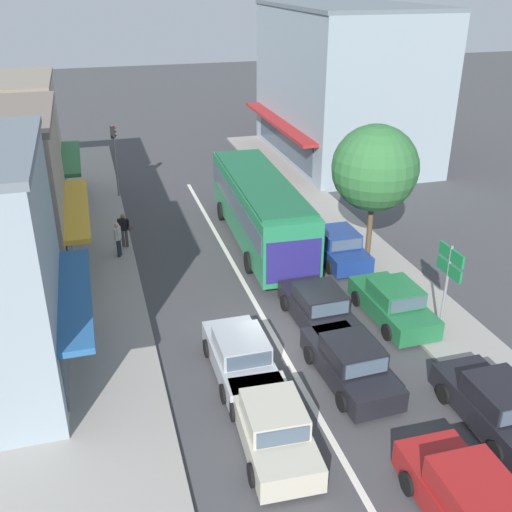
{
  "coord_description": "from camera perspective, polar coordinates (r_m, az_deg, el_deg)",
  "views": [
    {
      "loc": [
        -5.6,
        -16.96,
        11.95
      ],
      "look_at": [
        0.53,
        4.62,
        1.2
      ],
      "focal_mm": 42.0,
      "sensor_mm": 36.0,
      "label": 1
    }
  ],
  "objects": [
    {
      "name": "parked_sedan_kerb_front",
      "position": [
        18.97,
        21.96,
        -13.13
      ],
      "size": [
        1.93,
        4.21,
        1.47
      ],
      "color": "black",
      "rests_on": "ground"
    },
    {
      "name": "sedan_behind_bus_near",
      "position": [
        17.03,
        1.63,
        -15.93
      ],
      "size": [
        2.04,
        4.27,
        1.47
      ],
      "color": "#B7B29E",
      "rests_on": "ground"
    },
    {
      "name": "pedestrian_with_handbag_near",
      "position": [
        28.58,
        -12.45,
        2.59
      ],
      "size": [
        0.65,
        0.41,
        1.63
      ],
      "color": "#4C4742",
      "rests_on": "sidewalk_left"
    },
    {
      "name": "directional_road_sign",
      "position": [
        21.43,
        17.9,
        -1.3
      ],
      "size": [
        0.1,
        1.4,
        3.6
      ],
      "color": "gray",
      "rests_on": "ground"
    },
    {
      "name": "building_right_far",
      "position": [
        42.41,
        8.45,
        15.92
      ],
      "size": [
        9.54,
        13.83,
        10.02
      ],
      "color": "#84939E",
      "rests_on": "ground"
    },
    {
      "name": "sedan_queue_far_back",
      "position": [
        19.59,
        -1.44,
        -9.58
      ],
      "size": [
        1.91,
        4.21,
        1.47
      ],
      "color": "#9EA3A8",
      "rests_on": "ground"
    },
    {
      "name": "street_tree_right",
      "position": [
        26.3,
        11.26,
        8.19
      ],
      "size": [
        3.74,
        3.74,
        6.17
      ],
      "color": "brown",
      "rests_on": "ground"
    },
    {
      "name": "sedan_behind_bus_mid",
      "position": [
        19.53,
        9.0,
        -10.08
      ],
      "size": [
        2.03,
        4.27,
        1.47
      ],
      "color": "black",
      "rests_on": "ground"
    },
    {
      "name": "sidewalk_left",
      "position": [
        25.88,
        -16.71,
        -2.9
      ],
      "size": [
        5.2,
        44.0,
        0.14
      ],
      "primitive_type": "cube",
      "color": "gray",
      "rests_on": "ground"
    },
    {
      "name": "lane_centre_line",
      "position": [
        24.77,
        -0.79,
        -3.24
      ],
      "size": [
        0.2,
        28.0,
        0.01
      ],
      "primitive_type": "cube",
      "color": "silver",
      "rests_on": "ground"
    },
    {
      "name": "sedan_adjacent_lane_trail",
      "position": [
        22.31,
        5.99,
        -4.96
      ],
      "size": [
        1.98,
        4.25,
        1.47
      ],
      "color": "black",
      "rests_on": "ground"
    },
    {
      "name": "traffic_light_downstreet",
      "position": [
        34.96,
        -13.33,
        9.84
      ],
      "size": [
        0.33,
        0.24,
        4.2
      ],
      "color": "gray",
      "rests_on": "ground"
    },
    {
      "name": "kerb_right",
      "position": [
        28.42,
        10.29,
        0.43
      ],
      "size": [
        2.8,
        44.0,
        0.12
      ],
      "primitive_type": "cube",
      "color": "gray",
      "rests_on": "ground"
    },
    {
      "name": "pedestrian_browsing_midblock",
      "position": [
        27.67,
        -13.01,
        1.74
      ],
      "size": [
        0.34,
        0.53,
        1.63
      ],
      "color": "#232838",
      "rests_on": "sidewalk_left"
    },
    {
      "name": "ground_plane",
      "position": [
        21.49,
        2.02,
        -8.2
      ],
      "size": [
        140.0,
        140.0,
        0.0
      ],
      "primitive_type": "plane",
      "color": "#3F3F42"
    },
    {
      "name": "wagon_adjacent_lane_lead",
      "position": [
        15.77,
        20.17,
        -21.71
      ],
      "size": [
        1.98,
        4.52,
        1.58
      ],
      "color": "maroon",
      "rests_on": "ground"
    },
    {
      "name": "parked_sedan_kerb_third",
      "position": [
        27.3,
        7.72,
        0.93
      ],
      "size": [
        1.91,
        4.2,
        1.47
      ],
      "color": "navy",
      "rests_on": "ground"
    },
    {
      "name": "parked_sedan_kerb_second",
      "position": [
        23.07,
        12.93,
        -4.42
      ],
      "size": [
        1.96,
        4.23,
        1.47
      ],
      "color": "#1E6638",
      "rests_on": "ground"
    },
    {
      "name": "city_bus",
      "position": [
        28.31,
        0.38,
        4.77
      ],
      "size": [
        3.0,
        10.93,
        3.23
      ],
      "color": "#237A4C",
      "rests_on": "ground"
    }
  ]
}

